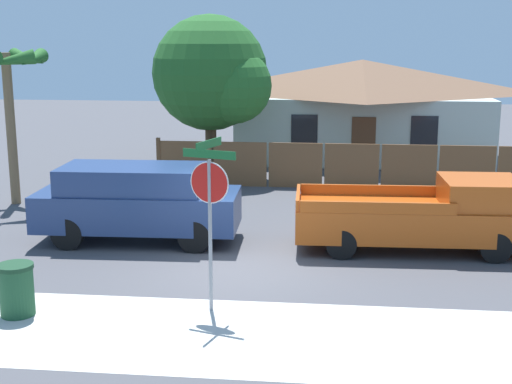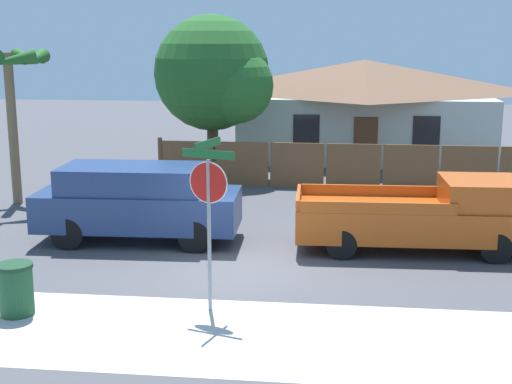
{
  "view_description": "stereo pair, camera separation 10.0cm",
  "coord_description": "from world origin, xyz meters",
  "px_view_note": "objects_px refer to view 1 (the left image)",
  "views": [
    {
      "loc": [
        2.05,
        -14.81,
        4.99
      ],
      "look_at": [
        0.38,
        0.52,
        1.6
      ],
      "focal_mm": 50.0,
      "sensor_mm": 36.0,
      "label": 1
    },
    {
      "loc": [
        2.15,
        -14.8,
        4.99
      ],
      "look_at": [
        0.38,
        0.52,
        1.6
      ],
      "focal_mm": 50.0,
      "sensor_mm": 36.0,
      "label": 2
    }
  ],
  "objects_px": {
    "house": "(361,106)",
    "orange_pickup": "(425,215)",
    "palm_tree": "(7,72)",
    "red_suv": "(137,201)",
    "stop_sign": "(210,195)",
    "oak_tree": "(215,76)",
    "trash_bin": "(17,290)"
  },
  "relations": [
    {
      "from": "oak_tree",
      "to": "trash_bin",
      "type": "xyz_separation_m",
      "value": [
        -1.49,
        -13.26,
        -3.13
      ]
    },
    {
      "from": "house",
      "to": "stop_sign",
      "type": "bearing_deg",
      "value": -100.44
    },
    {
      "from": "house",
      "to": "red_suv",
      "type": "xyz_separation_m",
      "value": [
        -5.91,
        -13.8,
        -1.06
      ]
    },
    {
      "from": "oak_tree",
      "to": "stop_sign",
      "type": "relative_size",
      "value": 1.8
    },
    {
      "from": "stop_sign",
      "to": "orange_pickup",
      "type": "bearing_deg",
      "value": 62.11
    },
    {
      "from": "palm_tree",
      "to": "orange_pickup",
      "type": "distance_m",
      "value": 12.67
    },
    {
      "from": "orange_pickup",
      "to": "stop_sign",
      "type": "xyz_separation_m",
      "value": [
        -4.38,
        -4.32,
        1.35
      ]
    },
    {
      "from": "red_suv",
      "to": "stop_sign",
      "type": "height_order",
      "value": "stop_sign"
    },
    {
      "from": "oak_tree",
      "to": "trash_bin",
      "type": "relative_size",
      "value": 5.94
    },
    {
      "from": "oak_tree",
      "to": "trash_bin",
      "type": "height_order",
      "value": "oak_tree"
    },
    {
      "from": "red_suv",
      "to": "oak_tree",
      "type": "bearing_deg",
      "value": 84.12
    },
    {
      "from": "red_suv",
      "to": "stop_sign",
      "type": "distance_m",
      "value": 5.15
    },
    {
      "from": "house",
      "to": "orange_pickup",
      "type": "height_order",
      "value": "house"
    },
    {
      "from": "stop_sign",
      "to": "trash_bin",
      "type": "distance_m",
      "value": 3.91
    },
    {
      "from": "red_suv",
      "to": "stop_sign",
      "type": "relative_size",
      "value": 1.56
    },
    {
      "from": "orange_pickup",
      "to": "stop_sign",
      "type": "bearing_deg",
      "value": -137.2
    },
    {
      "from": "house",
      "to": "orange_pickup",
      "type": "xyz_separation_m",
      "value": [
        1.05,
        -13.79,
        -1.24
      ]
    },
    {
      "from": "palm_tree",
      "to": "red_suv",
      "type": "bearing_deg",
      "value": -36.72
    },
    {
      "from": "stop_sign",
      "to": "house",
      "type": "bearing_deg",
      "value": 97.1
    },
    {
      "from": "palm_tree",
      "to": "orange_pickup",
      "type": "height_order",
      "value": "palm_tree"
    },
    {
      "from": "oak_tree",
      "to": "palm_tree",
      "type": "distance_m",
      "value": 7.19
    },
    {
      "from": "palm_tree",
      "to": "trash_bin",
      "type": "relative_size",
      "value": 4.79
    },
    {
      "from": "stop_sign",
      "to": "oak_tree",
      "type": "bearing_deg",
      "value": 116.45
    },
    {
      "from": "oak_tree",
      "to": "red_suv",
      "type": "height_order",
      "value": "oak_tree"
    },
    {
      "from": "red_suv",
      "to": "palm_tree",
      "type": "bearing_deg",
      "value": 141.51
    },
    {
      "from": "red_suv",
      "to": "house",
      "type": "bearing_deg",
      "value": 65.02
    },
    {
      "from": "palm_tree",
      "to": "stop_sign",
      "type": "xyz_separation_m",
      "value": [
        7.37,
        -7.88,
        -1.76
      ]
    },
    {
      "from": "stop_sign",
      "to": "trash_bin",
      "type": "xyz_separation_m",
      "value": [
        -3.47,
        -0.63,
        -1.7
      ]
    },
    {
      "from": "house",
      "to": "trash_bin",
      "type": "height_order",
      "value": "house"
    },
    {
      "from": "red_suv",
      "to": "orange_pickup",
      "type": "xyz_separation_m",
      "value": [
        6.96,
        0.01,
        -0.19
      ]
    },
    {
      "from": "house",
      "to": "trash_bin",
      "type": "distance_m",
      "value": 19.99
    },
    {
      "from": "oak_tree",
      "to": "trash_bin",
      "type": "distance_m",
      "value": 13.71
    }
  ]
}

